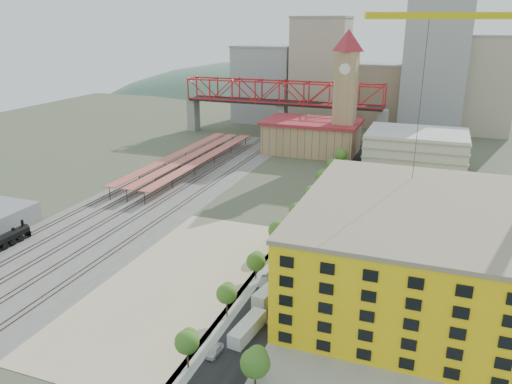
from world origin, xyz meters
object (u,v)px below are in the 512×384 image
(site_trailer_a, at_px, (247,328))
(construction_building, at_px, (421,250))
(site_trailer_b, at_px, (271,292))
(site_trailer_d, at_px, (306,240))
(car_0, at_px, (215,351))
(site_trailer_c, at_px, (294,259))
(clock_tower, at_px, (346,83))

(site_trailer_a, bearing_deg, construction_building, 49.59)
(site_trailer_b, relative_size, site_trailer_d, 1.05)
(site_trailer_b, distance_m, site_trailer_d, 26.04)
(car_0, bearing_deg, site_trailer_d, 91.19)
(site_trailer_a, xyz_separation_m, site_trailer_c, (0.00, 27.89, -0.01))
(site_trailer_c, xyz_separation_m, site_trailer_d, (0.00, 10.76, 0.06))
(site_trailer_b, bearing_deg, car_0, -87.76)
(car_0, bearing_deg, clock_tower, 97.16)
(construction_building, xyz_separation_m, site_trailer_a, (-26.00, -23.94, -8.11))
(site_trailer_c, bearing_deg, site_trailer_a, -70.12)
(construction_building, bearing_deg, site_trailer_c, 171.34)
(clock_tower, xyz_separation_m, site_trailer_a, (8.00, -123.93, -27.40))
(site_trailer_d, bearing_deg, site_trailer_a, -94.06)
(clock_tower, bearing_deg, site_trailer_c, -85.24)
(site_trailer_c, relative_size, site_trailer_d, 0.96)
(site_trailer_b, xyz_separation_m, site_trailer_d, (0.00, 26.04, -0.06))
(site_trailer_b, height_order, car_0, site_trailer_b)
(clock_tower, distance_m, site_trailer_d, 89.91)
(site_trailer_b, height_order, site_trailer_c, site_trailer_b)
(site_trailer_c, height_order, car_0, site_trailer_c)
(site_trailer_a, distance_m, site_trailer_d, 38.66)
(site_trailer_d, bearing_deg, car_0, -97.84)
(clock_tower, xyz_separation_m, site_trailer_d, (8.00, -85.27, -27.35))
(site_trailer_a, bearing_deg, car_0, -106.89)
(site_trailer_b, relative_size, site_trailer_c, 1.09)
(site_trailer_d, bearing_deg, construction_building, -33.58)
(site_trailer_b, bearing_deg, site_trailer_a, -78.97)
(clock_tower, height_order, site_trailer_b, clock_tower)
(car_0, bearing_deg, site_trailer_a, 71.12)
(site_trailer_b, bearing_deg, site_trailer_c, 101.03)
(site_trailer_c, bearing_deg, car_0, -75.06)
(clock_tower, height_order, construction_building, clock_tower)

